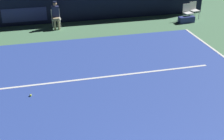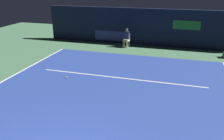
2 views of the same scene
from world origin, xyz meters
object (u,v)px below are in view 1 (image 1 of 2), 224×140
at_px(tennis_ball, 31,95).
at_px(equipment_bag, 186,20).
at_px(courtside_chair_near, 187,11).
at_px(line_judge_on_chair, 56,15).
at_px(courtside_chair_far, 194,9).

height_order(tennis_ball, equipment_bag, equipment_bag).
distance_m(courtside_chair_near, equipment_bag, 0.47).
bearing_deg(tennis_ball, line_judge_on_chair, 77.66).
height_order(courtside_chair_near, equipment_bag, courtside_chair_near).
height_order(courtside_chair_far, equipment_bag, courtside_chair_far).
distance_m(courtside_chair_far, tennis_ball, 10.77).
bearing_deg(line_judge_on_chair, tennis_ball, -102.34).
relative_size(courtside_chair_near, equipment_bag, 1.05).
xyz_separation_m(courtside_chair_far, tennis_ball, (-8.73, -6.29, -0.46)).
xyz_separation_m(line_judge_on_chair, courtside_chair_far, (7.33, -0.13, -0.18)).
bearing_deg(courtside_chair_near, tennis_ball, -143.96).
bearing_deg(courtside_chair_far, courtside_chair_near, -148.39).
bearing_deg(line_judge_on_chair, courtside_chair_near, -3.94).
bearing_deg(courtside_chair_far, line_judge_on_chair, 179.00).
bearing_deg(courtside_chair_near, line_judge_on_chair, 176.06).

